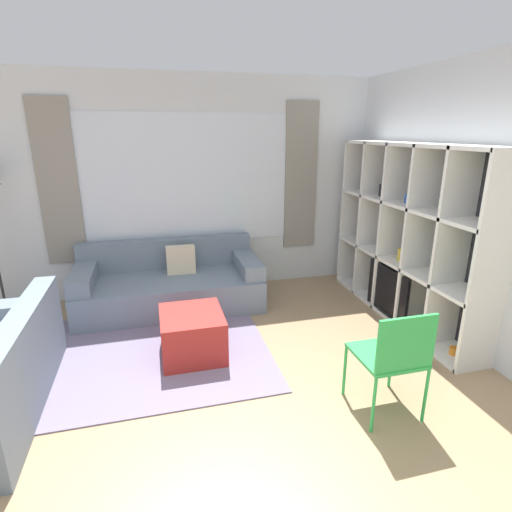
# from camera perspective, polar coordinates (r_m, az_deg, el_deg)

# --- Properties ---
(ground_plane) EXTENTS (16.00, 16.00, 0.00)m
(ground_plane) POSITION_cam_1_polar(r_m,az_deg,el_deg) (2.82, -1.05, -28.81)
(ground_plane) COLOR #9E7F5B
(wall_back) EXTENTS (6.00, 0.11, 2.70)m
(wall_back) POSITION_cam_1_polar(r_m,az_deg,el_deg) (5.17, -9.67, 9.69)
(wall_back) COLOR silver
(wall_back) RESTS_ON ground_plane
(wall_right) EXTENTS (0.07, 4.38, 2.70)m
(wall_right) POSITION_cam_1_polar(r_m,az_deg,el_deg) (4.58, 24.85, 7.25)
(wall_right) COLOR silver
(wall_right) RESTS_ON ground_plane
(area_rug) EXTENTS (2.84, 1.84, 0.01)m
(area_rug) POSITION_cam_1_polar(r_m,az_deg,el_deg) (4.08, -19.31, -13.44)
(area_rug) COLOR slate
(area_rug) RESTS_ON ground_plane
(shelving_unit) EXTENTS (0.40, 2.38, 1.92)m
(shelving_unit) POSITION_cam_1_polar(r_m,az_deg,el_deg) (4.67, 20.96, 2.62)
(shelving_unit) COLOR #232328
(shelving_unit) RESTS_ON ground_plane
(couch_main) EXTENTS (2.12, 0.97, 0.75)m
(couch_main) POSITION_cam_1_polar(r_m,az_deg,el_deg) (4.92, -12.17, -3.97)
(couch_main) COLOR slate
(couch_main) RESTS_ON ground_plane
(ottoman) EXTENTS (0.57, 0.63, 0.43)m
(ottoman) POSITION_cam_1_polar(r_m,az_deg,el_deg) (3.86, -9.08, -10.98)
(ottoman) COLOR #A82823
(ottoman) RESTS_ON ground_plane
(folding_chair) EXTENTS (0.44, 0.46, 0.86)m
(folding_chair) POSITION_cam_1_polar(r_m,az_deg,el_deg) (3.09, 19.08, -13.07)
(folding_chair) COLOR green
(folding_chair) RESTS_ON ground_plane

